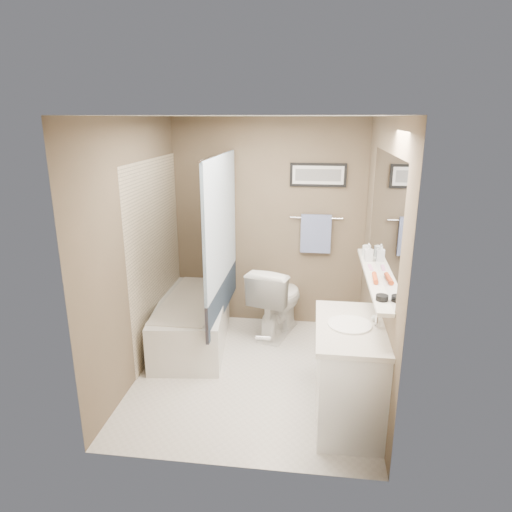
# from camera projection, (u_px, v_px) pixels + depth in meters

# --- Properties ---
(ground) EXTENTS (2.50, 2.50, 0.00)m
(ground) POSITION_uv_depth(u_px,v_px,m) (254.00, 373.00, 4.44)
(ground) COLOR silver
(ground) RESTS_ON ground
(ceiling) EXTENTS (2.20, 2.50, 0.04)m
(ceiling) POSITION_uv_depth(u_px,v_px,m) (254.00, 118.00, 3.75)
(ceiling) COLOR silver
(ceiling) RESTS_ON wall_back
(wall_back) EXTENTS (2.20, 0.04, 2.40)m
(wall_back) POSITION_uv_depth(u_px,v_px,m) (268.00, 225.00, 5.26)
(wall_back) COLOR brown
(wall_back) RESTS_ON ground
(wall_front) EXTENTS (2.20, 0.04, 2.40)m
(wall_front) POSITION_uv_depth(u_px,v_px,m) (228.00, 311.00, 2.92)
(wall_front) COLOR brown
(wall_front) RESTS_ON ground
(wall_left) EXTENTS (0.04, 2.50, 2.40)m
(wall_left) POSITION_uv_depth(u_px,v_px,m) (139.00, 251.00, 4.22)
(wall_left) COLOR brown
(wall_left) RESTS_ON ground
(wall_right) EXTENTS (0.04, 2.50, 2.40)m
(wall_right) POSITION_uv_depth(u_px,v_px,m) (377.00, 260.00, 3.96)
(wall_right) COLOR brown
(wall_right) RESTS_ON ground
(tile_surround) EXTENTS (0.02, 1.55, 2.00)m
(tile_surround) POSITION_uv_depth(u_px,v_px,m) (157.00, 256.00, 4.76)
(tile_surround) COLOR beige
(tile_surround) RESTS_ON wall_left
(curtain_rod) EXTENTS (0.02, 1.55, 0.02)m
(curtain_rod) POSITION_uv_depth(u_px,v_px,m) (219.00, 154.00, 4.37)
(curtain_rod) COLOR silver
(curtain_rod) RESTS_ON wall_left
(curtain_upper) EXTENTS (0.03, 1.45, 1.28)m
(curtain_upper) POSITION_uv_depth(u_px,v_px,m) (221.00, 220.00, 4.56)
(curtain_upper) COLOR white
(curtain_upper) RESTS_ON curtain_rod
(curtain_lower) EXTENTS (0.03, 1.45, 0.36)m
(curtain_lower) POSITION_uv_depth(u_px,v_px,m) (223.00, 297.00, 4.80)
(curtain_lower) COLOR #223040
(curtain_lower) RESTS_ON curtain_rod
(mirror) EXTENTS (0.02, 1.60, 1.00)m
(mirror) POSITION_uv_depth(u_px,v_px,m) (384.00, 216.00, 3.69)
(mirror) COLOR silver
(mirror) RESTS_ON wall_right
(shelf) EXTENTS (0.12, 1.60, 0.03)m
(shelf) POSITION_uv_depth(u_px,v_px,m) (373.00, 277.00, 3.85)
(shelf) COLOR silver
(shelf) RESTS_ON wall_right
(towel_bar) EXTENTS (0.60, 0.02, 0.02)m
(towel_bar) POSITION_uv_depth(u_px,v_px,m) (316.00, 218.00, 5.15)
(towel_bar) COLOR silver
(towel_bar) RESTS_ON wall_back
(towel) EXTENTS (0.34, 0.05, 0.44)m
(towel) POSITION_uv_depth(u_px,v_px,m) (316.00, 234.00, 5.18)
(towel) COLOR #99ABDE
(towel) RESTS_ON towel_bar
(art_frame) EXTENTS (0.62, 0.02, 0.26)m
(art_frame) POSITION_uv_depth(u_px,v_px,m) (318.00, 175.00, 5.02)
(art_frame) COLOR black
(art_frame) RESTS_ON wall_back
(art_mat) EXTENTS (0.56, 0.00, 0.20)m
(art_mat) POSITION_uv_depth(u_px,v_px,m) (318.00, 175.00, 5.01)
(art_mat) COLOR white
(art_mat) RESTS_ON art_frame
(art_image) EXTENTS (0.50, 0.00, 0.13)m
(art_image) POSITION_uv_depth(u_px,v_px,m) (318.00, 175.00, 5.01)
(art_image) COLOR #595959
(art_image) RESTS_ON art_mat
(door) EXTENTS (0.80, 0.02, 2.00)m
(door) POSITION_uv_depth(u_px,v_px,m) (313.00, 345.00, 2.90)
(door) COLOR silver
(door) RESTS_ON wall_front
(door_handle) EXTENTS (0.10, 0.02, 0.02)m
(door_handle) POSITION_uv_depth(u_px,v_px,m) (263.00, 338.00, 2.99)
(door_handle) COLOR silver
(door_handle) RESTS_ON door
(bathtub) EXTENTS (0.87, 1.57, 0.50)m
(bathtub) POSITION_uv_depth(u_px,v_px,m) (193.00, 321.00, 5.00)
(bathtub) COLOR silver
(bathtub) RESTS_ON ground
(tub_rim) EXTENTS (0.56, 1.36, 0.02)m
(tub_rim) POSITION_uv_depth(u_px,v_px,m) (192.00, 300.00, 4.92)
(tub_rim) COLOR beige
(tub_rim) RESTS_ON bathtub
(toilet) EXTENTS (0.67, 0.91, 0.82)m
(toilet) POSITION_uv_depth(u_px,v_px,m) (277.00, 299.00, 5.16)
(toilet) COLOR white
(toilet) RESTS_ON ground
(vanity) EXTENTS (0.51, 0.91, 0.80)m
(vanity) POSITION_uv_depth(u_px,v_px,m) (349.00, 375.00, 3.67)
(vanity) COLOR white
(vanity) RESTS_ON ground
(countertop) EXTENTS (0.54, 0.96, 0.04)m
(countertop) POSITION_uv_depth(u_px,v_px,m) (351.00, 328.00, 3.54)
(countertop) COLOR beige
(countertop) RESTS_ON vanity
(sink_basin) EXTENTS (0.34, 0.34, 0.01)m
(sink_basin) POSITION_uv_depth(u_px,v_px,m) (350.00, 324.00, 3.54)
(sink_basin) COLOR white
(sink_basin) RESTS_ON countertop
(faucet_spout) EXTENTS (0.02, 0.02, 0.10)m
(faucet_spout) POSITION_uv_depth(u_px,v_px,m) (376.00, 321.00, 3.50)
(faucet_spout) COLOR silver
(faucet_spout) RESTS_ON countertop
(faucet_knob) EXTENTS (0.05, 0.05, 0.05)m
(faucet_knob) POSITION_uv_depth(u_px,v_px,m) (375.00, 318.00, 3.60)
(faucet_knob) COLOR silver
(faucet_knob) RESTS_ON countertop
(candle_bowl_near) EXTENTS (0.09, 0.09, 0.04)m
(candle_bowl_near) POSITION_uv_depth(u_px,v_px,m) (382.00, 298.00, 3.31)
(candle_bowl_near) COLOR black
(candle_bowl_near) RESTS_ON shelf
(hair_brush_front) EXTENTS (0.05, 0.22, 0.04)m
(hair_brush_front) POSITION_uv_depth(u_px,v_px,m) (375.00, 278.00, 3.71)
(hair_brush_front) COLOR #C3451B
(hair_brush_front) RESTS_ON shelf
(pink_comb) EXTENTS (0.04, 0.16, 0.01)m
(pink_comb) POSITION_uv_depth(u_px,v_px,m) (370.00, 267.00, 4.03)
(pink_comb) COLOR pink
(pink_comb) RESTS_ON shelf
(glass_jar) EXTENTS (0.08, 0.08, 0.10)m
(glass_jar) POSITION_uv_depth(u_px,v_px,m) (367.00, 251.00, 4.37)
(glass_jar) COLOR white
(glass_jar) RESTS_ON shelf
(soap_bottle) EXTENTS (0.08, 0.08, 0.16)m
(soap_bottle) POSITION_uv_depth(u_px,v_px,m) (369.00, 252.00, 4.21)
(soap_bottle) COLOR #999999
(soap_bottle) RESTS_ON shelf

